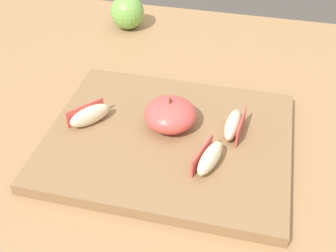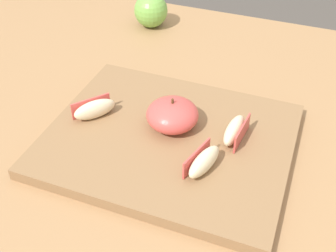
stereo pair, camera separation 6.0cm
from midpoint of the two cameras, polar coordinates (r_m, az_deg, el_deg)
name	(u,v)px [view 2 (the right image)]	position (r m, az deg, el deg)	size (l,w,h in m)	color
dining_table	(174,195)	(0.70, 3.24, -9.31)	(1.16, 0.92, 0.76)	#9E754C
cutting_board	(168,141)	(0.62, 2.77, -2.17)	(0.35, 0.28, 0.02)	olive
apple_half_skin_up	(172,115)	(0.62, 3.37, 1.42)	(0.08, 0.08, 0.05)	#D14C47
apple_wedge_near_knife	(94,110)	(0.64, -7.35, 2.06)	(0.06, 0.06, 0.03)	beige
apple_wedge_right	(235,130)	(0.61, 11.76, -0.71)	(0.03, 0.07, 0.03)	beige
apple_wedge_left	(203,161)	(0.56, 7.86, -4.87)	(0.04, 0.07, 0.03)	beige
whole_apple_granny_green	(151,10)	(0.93, -0.40, 15.22)	(0.07, 0.07, 0.08)	#70AD47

